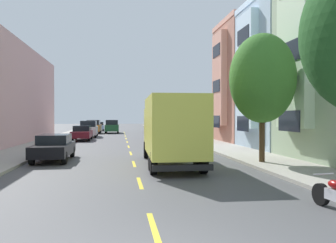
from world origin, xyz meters
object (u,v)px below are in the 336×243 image
parked_sedan_charcoal (152,127)px  delivery_box_truck (171,127)px  street_tree_second (262,78)px  parked_suv_orange (94,127)px  parked_sedan_red (180,136)px  moving_forest_sedan (112,126)px  parked_suv_navy (166,129)px  parked_sedan_black (54,147)px  parked_wagon_silver (157,129)px  parked_wagon_burgundy (82,132)px  parked_suv_white (89,129)px  parked_hatchback_sky (99,126)px

parked_sedan_charcoal → delivery_box_truck: bearing=-94.0°
street_tree_second → parked_suv_orange: 35.39m
delivery_box_truck → parked_sedan_charcoal: (2.43, 35.14, -1.15)m
parked_sedan_red → moving_forest_sedan: (-6.11, 22.02, 0.24)m
parked_suv_orange → parked_suv_navy: 15.31m
parked_sedan_red → parked_sedan_charcoal: (-0.08, 23.49, 0.00)m
parked_sedan_black → parked_wagon_silver: 27.17m
parked_wagon_silver → moving_forest_sedan: bearing=140.4°
delivery_box_truck → parked_wagon_burgundy: 19.85m
parked_suv_navy → parked_suv_white: 9.48m
parked_wagon_silver → parked_sedan_charcoal: bearing=90.9°
parked_wagon_burgundy → parked_sedan_charcoal: size_ratio=1.04×
street_tree_second → parked_sedan_charcoal: (-2.17, 35.38, -3.60)m
parked_hatchback_sky → moving_forest_sedan: moving_forest_sedan is taller
parked_sedan_red → parked_suv_white: (-8.63, 12.77, 0.24)m
parked_sedan_black → parked_suv_white: (-0.02, 21.58, 0.24)m
parked_sedan_red → parked_wagon_burgundy: bearing=140.9°
parked_sedan_black → parked_hatchback_sky: parked_hatchback_sky is taller
parked_sedan_red → parked_suv_navy: (0.14, 9.16, 0.24)m
parked_sedan_red → delivery_box_truck: bearing=-102.2°
parked_sedan_charcoal → parked_hatchback_sky: (-8.44, 7.01, 0.01)m
street_tree_second → parked_hatchback_sky: street_tree_second is taller
parked_suv_white → parked_hatchback_sky: (0.11, 17.73, -0.23)m
parked_suv_white → moving_forest_sedan: same height
parked_sedan_black → parked_wagon_silver: bearing=71.5°
delivery_box_truck → parked_suv_white: delivery_box_truck is taller
street_tree_second → delivery_box_truck: bearing=177.0°
parked_wagon_burgundy → parked_sedan_charcoal: (8.72, 16.34, -0.05)m
parked_sedan_charcoal → parked_suv_white: bearing=-128.6°
street_tree_second → parked_sedan_black: (-10.70, 3.07, -3.60)m
parked_sedan_red → parked_suv_white: size_ratio=0.94×
parked_wagon_burgundy → moving_forest_sedan: bearing=79.7°
parked_suv_white → parked_hatchback_sky: size_ratio=1.19×
delivery_box_truck → parked_sedan_black: 6.82m
parked_sedan_charcoal → parked_wagon_silver: size_ratio=0.96×
parked_sedan_red → parked_hatchback_sky: (-8.52, 30.50, 0.01)m
parked_suv_navy → moving_forest_sedan: size_ratio=1.01×
delivery_box_truck → parked_hatchback_sky: (-6.00, 42.14, -1.14)m
delivery_box_truck → parked_wagon_silver: bearing=84.9°
parked_suv_white → moving_forest_sedan: size_ratio=1.00×
parked_sedan_black → parked_suv_white: bearing=90.1°
parked_sedan_charcoal → parked_suv_navy: 14.34m
parked_wagon_silver → parked_suv_orange: bearing=151.8°
parked_sedan_black → parked_wagon_silver: parked_wagon_silver is taller
delivery_box_truck → parked_sedan_red: 11.97m
parked_wagon_silver → moving_forest_sedan: size_ratio=0.98×
parked_suv_orange → parked_suv_white: (0.09, -8.88, 0.00)m
parked_sedan_charcoal → parked_suv_orange: (-8.64, -1.85, 0.24)m
parked_suv_navy → parked_wagon_burgundy: bearing=-167.4°
parked_suv_white → parked_suv_orange: bearing=90.6°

